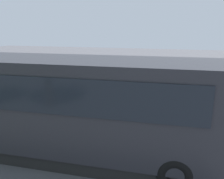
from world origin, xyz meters
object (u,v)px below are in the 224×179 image
spectator_centre (90,99)px  traffic_cone (155,96)px  parked_motorcycle_silver (166,127)px  spectator_far_left (147,106)px  stunt_motorcycle (119,81)px  tour_bus (66,108)px  spectator_left (120,105)px  spectator_right (69,95)px

spectator_centre → traffic_cone: 4.62m
spectator_centre → parked_motorcycle_silver: spectator_centre is taller
spectator_far_left → spectator_centre: bearing=-0.7°
stunt_motorcycle → traffic_cone: bearing=169.8°
tour_bus → stunt_motorcycle: bearing=-90.1°
tour_bus → traffic_cone: 7.20m
spectator_left → traffic_cone: spectator_left is taller
tour_bus → stunt_motorcycle: 7.14m
spectator_far_left → spectator_centre: 2.58m
spectator_right → parked_motorcycle_silver: size_ratio=0.89×
tour_bus → spectator_left: (-1.15, -2.70, -0.67)m
spectator_centre → traffic_cone: (-2.55, -3.78, -0.72)m
traffic_cone → stunt_motorcycle: bearing=-10.2°
parked_motorcycle_silver → traffic_cone: parked_motorcycle_silver is taller
spectator_centre → spectator_right: 1.16m
spectator_right → parked_motorcycle_silver: bearing=167.1°
spectator_far_left → parked_motorcycle_silver: bearing=134.7°
spectator_far_left → spectator_centre: spectator_centre is taller
spectator_left → stunt_motorcycle: spectator_left is taller
spectator_centre → traffic_cone: spectator_centre is taller
spectator_left → traffic_cone: bearing=-105.4°
stunt_motorcycle → traffic_cone: size_ratio=3.00×
tour_bus → spectator_far_left: bearing=-128.3°
spectator_centre → parked_motorcycle_silver: size_ratio=0.84×
spectator_left → parked_motorcycle_silver: spectator_left is taller
spectator_left → spectator_right: spectator_right is taller
spectator_right → spectator_far_left: bearing=177.1°
spectator_right → parked_motorcycle_silver: spectator_right is taller
spectator_far_left → spectator_left: (1.13, 0.19, -0.01)m
tour_bus → traffic_cone: size_ratio=15.97×
spectator_far_left → stunt_motorcycle: (2.28, -4.22, 0.01)m
spectator_right → traffic_cone: 5.24m
spectator_centre → stunt_motorcycle: 4.20m
spectator_left → traffic_cone: (-1.11, -4.01, -0.67)m
spectator_centre → traffic_cone: size_ratio=2.74×
parked_motorcycle_silver → spectator_left: bearing=-18.6°
spectator_left → spectator_right: bearing=-8.4°
parked_motorcycle_silver → stunt_motorcycle: bearing=-58.3°
spectator_left → stunt_motorcycle: 4.56m
traffic_cone → tour_bus: bearing=71.4°
spectator_left → stunt_motorcycle: size_ratio=0.87×
spectator_far_left → parked_motorcycle_silver: spectator_far_left is taller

